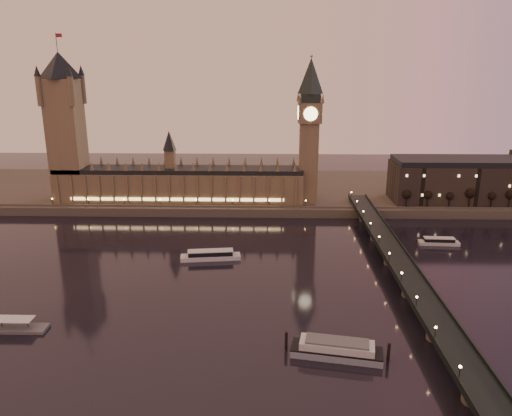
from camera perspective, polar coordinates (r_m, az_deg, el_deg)
The scene contains 16 objects.
ground at distance 257.75m, azimuth -4.33°, elevation -7.85°, with size 700.00×700.00×0.00m, color black.
far_embankment at distance 411.68m, azimuth 2.06°, elevation 2.00°, with size 560.00×130.00×6.00m, color #423D35.
palace_of_westminster at distance 370.23m, azimuth -8.77°, elevation 3.14°, with size 180.00×26.62×52.00m.
victoria_tower at distance 385.20m, azimuth -21.01°, elevation 9.43°, with size 31.68×31.68×118.00m.
big_ben at distance 358.17m, azimuth 6.13°, elevation 9.66°, with size 17.68×17.68×104.00m.
westminster_bridge at distance 262.83m, azimuth 16.08°, elevation -6.68°, with size 13.20×260.00×15.30m.
city_block at distance 410.73m, azimuth 25.85°, elevation 3.06°, with size 155.00×45.00×34.00m.
bare_tree_0 at distance 367.63m, azimuth 16.80°, elevation 1.46°, with size 5.99×5.99×12.19m.
bare_tree_1 at distance 371.75m, azimuth 18.96°, elevation 1.43°, with size 5.99×5.99×12.19m.
bare_tree_2 at distance 376.39m, azimuth 21.07°, elevation 1.39°, with size 5.99×5.99×12.19m.
bare_tree_3 at distance 381.53m, azimuth 23.12°, elevation 1.36°, with size 5.99×5.99×12.19m.
bare_tree_4 at distance 387.14m, azimuth 25.12°, elevation 1.32°, with size 5.99×5.99×12.19m.
bare_tree_5 at distance 393.22m, azimuth 27.06°, elevation 1.29°, with size 5.99×5.99×12.19m.
cruise_boat_a at distance 278.97m, azimuth -5.22°, elevation -5.41°, with size 33.63×11.21×5.28m.
cruise_boat_b at distance 319.05m, azimuth 20.19°, elevation -3.61°, with size 23.87×7.11×4.36m.
moored_barge at distance 195.09m, azimuth 9.21°, elevation -15.64°, with size 38.43×15.38×7.16m.
Camera 1 is at (25.14, -233.51, 106.18)m, focal length 35.00 mm.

